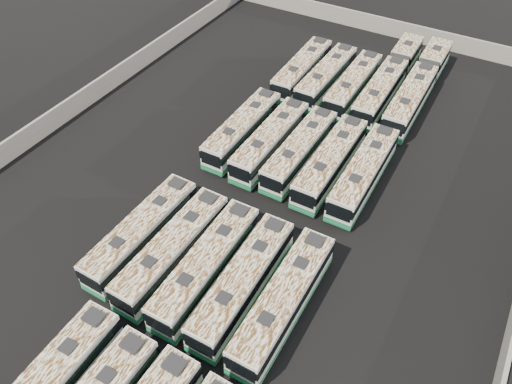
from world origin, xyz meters
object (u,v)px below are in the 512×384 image
bus_midback_far_left (243,129)px  bus_midback_left (270,141)px  bus_midfront_left (173,250)px  bus_midfront_center (206,266)px  bus_back_far_right (418,86)px  bus_midfront_far_right (283,301)px  bus_back_left (326,77)px  bus_midfront_right (243,283)px  bus_midback_far_right (364,173)px  bus_back_center (353,85)px  bus_midback_right (330,162)px  bus_back_right (389,79)px  bus_midback_center (300,150)px  bus_midfront_far_left (142,233)px  bus_back_far_left (302,70)px

bus_midback_far_left → bus_midback_left: 3.24m
bus_midfront_left → bus_midfront_center: (3.02, 0.03, 0.01)m
bus_back_far_right → bus_midfront_center: bearing=-102.1°
bus_midfront_far_right → bus_back_left: bearing=108.1°
bus_midfront_center → bus_midfront_right: bearing=0.4°
bus_midfront_right → bus_back_far_right: size_ratio=0.64×
bus_midback_far_right → bus_back_center: bearing=115.0°
bus_midfront_far_right → bus_midback_right: size_ratio=1.01×
bus_midback_left → bus_midback_far_right: 9.30m
bus_midfront_left → bus_back_right: bearing=79.8°
bus_midback_center → bus_midback_left: bearing=-176.6°
bus_midback_far_left → bus_back_center: 14.21m
bus_midfront_left → bus_midback_far_left: (-3.24, 15.55, -0.04)m
bus_midfront_left → bus_midback_left: size_ratio=1.02×
bus_midback_center → bus_midback_far_right: size_ratio=0.97×
bus_midback_center → bus_back_center: size_ratio=1.00×
bus_midback_far_left → bus_midback_right: (9.39, -0.26, 0.04)m
bus_midfront_left → bus_midfront_far_left: bearing=176.9°
bus_midfront_left → bus_back_center: bus_midfront_left is taller
bus_midfront_far_left → bus_back_right: bus_back_right is taller
bus_midfront_center → bus_back_far_right: (6.26, 31.54, 0.01)m
bus_midfront_far_left → bus_midback_left: bus_midback_left is taller
bus_midfront_far_left → bus_back_center: size_ratio=1.01×
bus_midback_right → bus_back_far_right: (3.13, 16.27, 0.02)m
bus_midfront_center → bus_back_left: (-3.15, 28.29, -0.05)m
bus_midfront_far_left → bus_back_left: 28.27m
bus_midback_center → bus_back_far_right: bearing=69.2°
bus_midfront_center → bus_back_far_right: 32.15m
bus_back_far_right → bus_back_far_left: bearing=-166.5°
bus_midback_far_left → bus_back_left: size_ratio=1.00×
bus_midback_right → bus_back_left: bearing=115.4°
bus_midfront_center → bus_midback_far_left: 16.74m
bus_midback_right → bus_back_center: bus_midback_right is taller
bus_midfront_right → bus_midback_right: bearing=88.6°
bus_back_center → bus_midback_far_right: bearing=-64.6°
bus_back_far_left → bus_back_far_right: size_ratio=0.62×
bus_midback_far_left → bus_back_center: (6.32, 12.72, -0.00)m
bus_midfront_far_left → bus_midback_center: 16.43m
bus_midfront_right → bus_midback_far_right: size_ratio=1.00×
bus_midfront_far_left → bus_back_center: 28.75m
bus_back_far_left → bus_back_center: size_ratio=1.01×
bus_midfront_left → bus_back_far_right: bearing=74.4°
bus_midback_left → bus_midback_right: size_ratio=0.98×
bus_back_left → bus_midback_left: bearing=-88.8°
bus_midback_left → bus_midfront_center: bearing=-78.7°
bus_midback_left → bus_back_far_right: 18.75m
bus_midfront_right → bus_back_center: bus_midfront_right is taller
bus_back_center → bus_midback_right: bearing=-77.1°
bus_midback_right → bus_back_far_left: 16.05m
bus_midback_left → bus_back_right: size_ratio=0.64×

